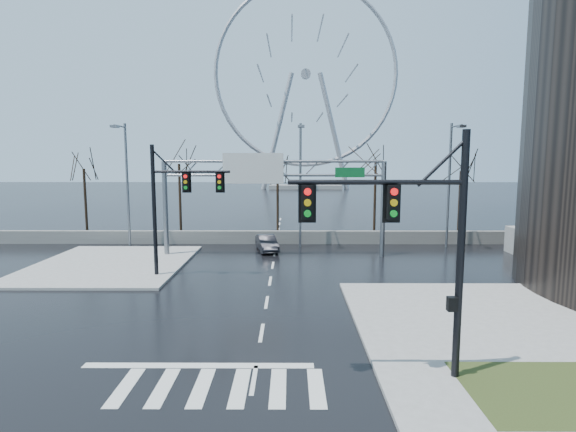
{
  "coord_description": "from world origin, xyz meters",
  "views": [
    {
      "loc": [
        1.17,
        -17.77,
        7.06
      ],
      "look_at": [
        1.06,
        6.94,
        4.0
      ],
      "focal_mm": 28.0,
      "sensor_mm": 36.0,
      "label": 1
    }
  ],
  "objects_px": {
    "signal_mast_far": "(172,198)",
    "sign_gantry": "(269,186)",
    "car": "(267,243)",
    "signal_mast_near": "(418,232)",
    "ferris_wheel": "(306,82)"
  },
  "relations": [
    {
      "from": "ferris_wheel",
      "to": "car",
      "type": "xyz_separation_m",
      "value": [
        -5.65,
        -78.17,
        -25.51
      ]
    },
    {
      "from": "signal_mast_near",
      "to": "signal_mast_far",
      "type": "xyz_separation_m",
      "value": [
        -11.01,
        13.0,
        -0.04
      ]
    },
    {
      "from": "signal_mast_near",
      "to": "signal_mast_far",
      "type": "height_order",
      "value": "same"
    },
    {
      "from": "sign_gantry",
      "to": "car",
      "type": "xyz_separation_m",
      "value": [
        -0.27,
        1.87,
        -4.55
      ]
    },
    {
      "from": "sign_gantry",
      "to": "ferris_wheel",
      "type": "bearing_deg",
      "value": 86.16
    },
    {
      "from": "signal_mast_far",
      "to": "car",
      "type": "bearing_deg",
      "value": 56.44
    },
    {
      "from": "signal_mast_near",
      "to": "ferris_wheel",
      "type": "height_order",
      "value": "ferris_wheel"
    },
    {
      "from": "signal_mast_far",
      "to": "ferris_wheel",
      "type": "xyz_separation_m",
      "value": [
        10.87,
        86.04,
        21.3
      ]
    },
    {
      "from": "sign_gantry",
      "to": "signal_mast_far",
      "type": "bearing_deg",
      "value": -132.47
    },
    {
      "from": "signal_mast_far",
      "to": "sign_gantry",
      "type": "height_order",
      "value": "signal_mast_far"
    },
    {
      "from": "ferris_wheel",
      "to": "car",
      "type": "relative_size",
      "value": 13.35
    },
    {
      "from": "sign_gantry",
      "to": "car",
      "type": "height_order",
      "value": "sign_gantry"
    },
    {
      "from": "car",
      "to": "signal_mast_near",
      "type": "bearing_deg",
      "value": -87.28
    },
    {
      "from": "signal_mast_near",
      "to": "sign_gantry",
      "type": "distance_m",
      "value": 19.79
    },
    {
      "from": "signal_mast_far",
      "to": "sign_gantry",
      "type": "xyz_separation_m",
      "value": [
        5.49,
        6.0,
        0.35
      ]
    }
  ]
}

